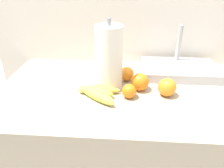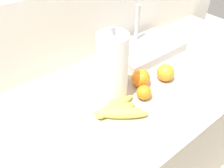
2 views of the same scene
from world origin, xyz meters
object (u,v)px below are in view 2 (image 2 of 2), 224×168
at_px(orange_back_left, 117,74).
at_px(sink_basin, 146,48).
at_px(orange_right, 140,78).
at_px(orange_far_right, 144,93).
at_px(banana_bunch, 117,110).
at_px(orange_center, 165,73).
at_px(paper_towel_roll, 113,68).

relative_size(orange_back_left, sink_basin, 0.18).
xyz_separation_m(orange_right, orange_far_right, (-0.05, -0.08, -0.01)).
xyz_separation_m(banana_bunch, sink_basin, (0.41, 0.25, 0.01)).
bearing_deg(sink_basin, orange_center, -113.68).
bearing_deg(paper_towel_roll, banana_bunch, -119.40).
height_order(orange_far_right, paper_towel_roll, paper_towel_roll).
distance_m(banana_bunch, orange_back_left, 0.21).
distance_m(banana_bunch, orange_far_right, 0.15).
bearing_deg(orange_center, orange_right, 158.85).
height_order(orange_center, sink_basin, sink_basin).
bearing_deg(paper_towel_roll, orange_back_left, 40.57).
xyz_separation_m(orange_back_left, orange_right, (0.06, -0.09, 0.01)).
relative_size(banana_bunch, paper_towel_roll, 0.63).
bearing_deg(orange_right, banana_bunch, -159.54).
distance_m(orange_back_left, paper_towel_roll, 0.16).
xyz_separation_m(orange_back_left, paper_towel_roll, (-0.08, -0.07, 0.11)).
distance_m(banana_bunch, paper_towel_roll, 0.16).
height_order(orange_right, orange_center, same).
xyz_separation_m(orange_far_right, sink_basin, (0.27, 0.26, -0.00)).
bearing_deg(orange_center, banana_bunch, -175.07).
distance_m(orange_center, sink_basin, 0.25).
bearing_deg(sink_basin, orange_back_left, -161.63).
distance_m(orange_right, paper_towel_roll, 0.18).
xyz_separation_m(orange_center, paper_towel_roll, (-0.26, 0.06, 0.11)).
bearing_deg(orange_center, orange_far_right, -169.64).
relative_size(orange_far_right, sink_basin, 0.16).
xyz_separation_m(banana_bunch, orange_back_left, (0.13, 0.16, 0.02)).
distance_m(orange_right, sink_basin, 0.28).
bearing_deg(orange_far_right, banana_bunch, 178.54).
distance_m(orange_center, paper_towel_roll, 0.29).
distance_m(banana_bunch, orange_right, 0.21).
bearing_deg(orange_far_right, orange_center, 10.36).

